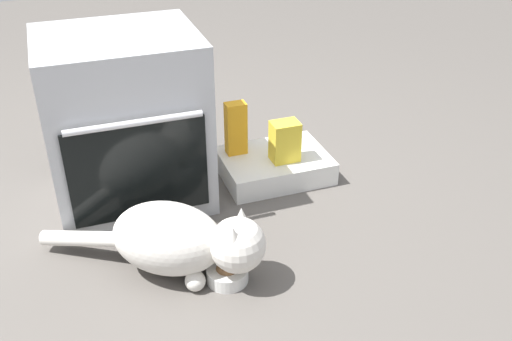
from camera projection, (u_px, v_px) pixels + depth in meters
The scene contains 7 objects.
ground at pixel (149, 251), 2.16m from camera, with size 8.00×8.00×0.00m, color #56514C.
oven at pixel (126, 121), 2.30m from camera, with size 0.61×0.56×0.71m.
pantry_cabinet at pixel (274, 165), 2.60m from camera, with size 0.47×0.35×0.10m, color white.
food_bowl at pixel (227, 273), 2.01m from camera, with size 0.15×0.15×0.08m.
cat at pixel (181, 240), 1.98m from camera, with size 0.74×0.54×0.28m.
snack_bag at pixel (285, 141), 2.50m from camera, with size 0.12×0.09×0.18m, color yellow.
juice_carton at pixel (236, 128), 2.54m from camera, with size 0.09×0.06×0.24m, color orange.
Camera 1 is at (-0.19, -1.73, 1.37)m, focal length 40.57 mm.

